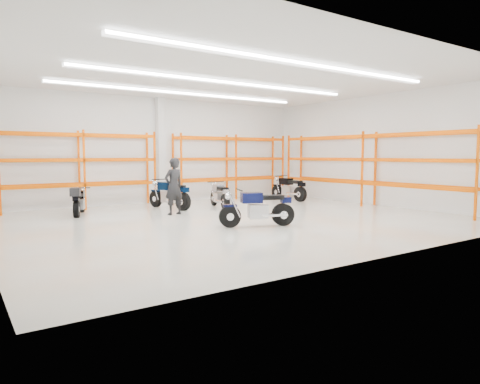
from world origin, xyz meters
TOP-DOWN VIEW (x-y plane):
  - ground at (0.00, 0.00)m, footprint 14.00×14.00m
  - room_shell at (0.00, 0.03)m, footprint 14.02×12.02m
  - motorcycle_main at (-0.19, -1.60)m, footprint 2.12×1.06m
  - motorcycle_back_a at (-3.99, 3.61)m, footprint 0.96×1.88m
  - motorcycle_back_b at (-0.64, 3.51)m, footprint 0.89×2.27m
  - motorcycle_back_c at (1.11, 2.76)m, footprint 0.82×2.02m
  - motorcycle_back_d at (5.19, 3.36)m, footprint 0.75×2.25m
  - standing_man at (-1.20, 2.03)m, footprint 0.79×0.59m
  - structural_column at (0.00, 5.82)m, footprint 0.32×0.32m
  - pallet_racking_back_left at (-3.40, 5.48)m, footprint 5.67×0.87m
  - pallet_racking_back_right at (3.40, 5.48)m, footprint 5.67×0.87m
  - pallet_racking_side at (6.48, 0.00)m, footprint 0.87×9.07m

SIDE VIEW (x-z plane):
  - ground at x=0.00m, z-range 0.00..0.00m
  - motorcycle_back_c at x=1.11m, z-range -0.03..0.97m
  - motorcycle_back_a at x=-3.99m, z-range -0.02..0.98m
  - motorcycle_main at x=-0.19m, z-range -0.03..1.06m
  - motorcycle_back_d at x=5.19m, z-range -0.04..1.07m
  - motorcycle_back_b at x=-0.64m, z-range -0.04..1.09m
  - standing_man at x=-1.20m, z-range 0.00..1.97m
  - pallet_racking_back_left at x=-3.40m, z-range 0.29..3.29m
  - pallet_racking_back_right at x=3.40m, z-range 0.29..3.29m
  - pallet_racking_side at x=6.48m, z-range 0.31..3.31m
  - structural_column at x=0.00m, z-range 0.00..4.50m
  - room_shell at x=0.00m, z-range 1.03..5.54m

